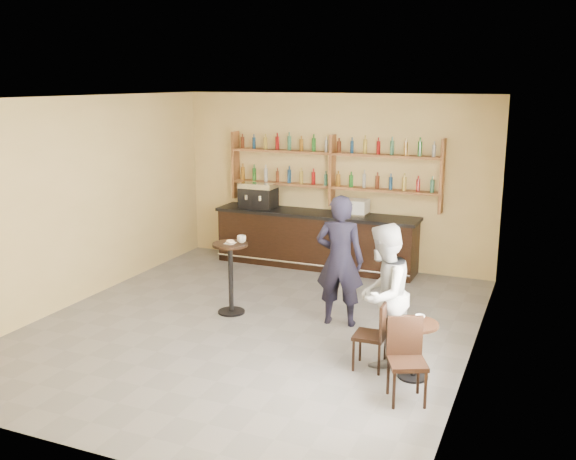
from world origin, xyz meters
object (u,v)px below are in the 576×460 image
at_px(pastry_case, 355,208).
at_px(chair_west, 370,335).
at_px(espresso_machine, 258,195).
at_px(man_main, 340,261).
at_px(bar_counter, 316,240).
at_px(chair_south, 407,362).
at_px(cafe_table, 414,350).
at_px(pedestal_table, 231,278).
at_px(patron_second, 383,295).

bearing_deg(pastry_case, chair_west, -64.32).
height_order(espresso_machine, man_main, man_main).
distance_m(espresso_machine, man_main, 3.63).
distance_m(bar_counter, chair_south, 5.27).
bearing_deg(cafe_table, pedestal_table, 160.02).
distance_m(cafe_table, patron_second, 0.76).
distance_m(pastry_case, chair_south, 4.98).
distance_m(espresso_machine, chair_west, 5.16).
bearing_deg(pedestal_table, espresso_machine, 107.34).
bearing_deg(cafe_table, man_main, 136.20).
relative_size(pastry_case, chair_west, 0.57).
bearing_deg(pedestal_table, patron_second, -17.93).
xyz_separation_m(espresso_machine, chair_south, (3.92, -4.50, -0.82)).
distance_m(bar_counter, pedestal_table, 2.83).
bearing_deg(patron_second, espresso_machine, -129.19).
xyz_separation_m(bar_counter, man_main, (1.33, -2.60, 0.42)).
bearing_deg(pastry_case, pedestal_table, -104.58).
height_order(pastry_case, cafe_table, pastry_case).
distance_m(bar_counter, pastry_case, 1.00).
distance_m(man_main, chair_west, 1.58).
bearing_deg(chair_west, cafe_table, 83.23).
relative_size(pedestal_table, cafe_table, 1.58).
bearing_deg(pedestal_table, man_main, 7.56).
distance_m(pastry_case, chair_west, 4.17).
xyz_separation_m(bar_counter, chair_west, (2.14, -3.85, -0.09)).
bearing_deg(man_main, patron_second, 123.70).
xyz_separation_m(chair_south, patron_second, (-0.52, 0.87, 0.42)).
relative_size(chair_west, chair_south, 0.93).
relative_size(bar_counter, espresso_machine, 5.73).
xyz_separation_m(espresso_machine, chair_west, (3.32, -3.85, -0.85)).
bearing_deg(espresso_machine, chair_south, -46.62).
relative_size(espresso_machine, man_main, 0.36).
bearing_deg(pastry_case, cafe_table, -57.73).
height_order(chair_west, chair_south, chair_south).
relative_size(bar_counter, chair_west, 4.49).
relative_size(pedestal_table, man_main, 0.57).
bearing_deg(man_main, bar_counter, -70.08).
xyz_separation_m(man_main, patron_second, (0.89, -1.03, -0.06)).
relative_size(man_main, chair_south, 2.06).
height_order(chair_south, patron_second, patron_second).
relative_size(man_main, chair_west, 2.20).
bearing_deg(bar_counter, pedestal_table, -96.14).
distance_m(man_main, cafe_table, 1.98).
height_order(pastry_case, chair_south, pastry_case).
height_order(bar_counter, patron_second, patron_second).
bearing_deg(man_main, espresso_machine, -53.14).
distance_m(espresso_machine, chair_south, 6.03).
xyz_separation_m(pastry_case, chair_south, (2.00, -4.50, -0.73)).
xyz_separation_m(pastry_case, man_main, (0.59, -2.60, -0.24)).
bearing_deg(patron_second, man_main, -131.49).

